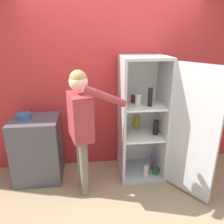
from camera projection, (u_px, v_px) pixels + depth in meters
ground_plane at (121, 201)px, 2.79m from camera, size 12.00×12.00×0.00m
wall_back at (112, 86)px, 3.27m from camera, size 7.00×0.06×2.55m
refrigerator at (151, 121)px, 3.06m from camera, size 1.01×1.14×1.75m
person at (81, 119)px, 2.65m from camera, size 0.72×0.55×1.63m
counter at (38, 149)px, 3.12m from camera, size 0.64×0.57×0.93m
bowl at (24, 116)px, 2.96m from camera, size 0.19×0.19×0.07m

